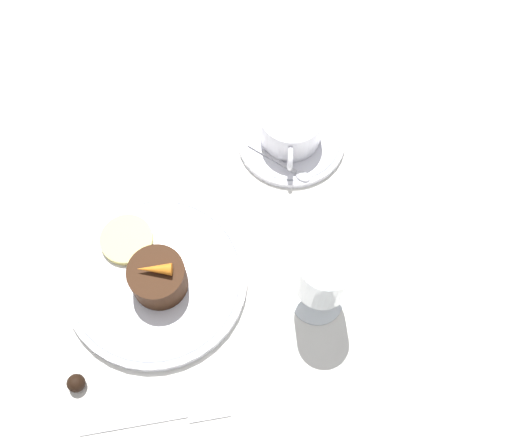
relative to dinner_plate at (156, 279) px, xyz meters
name	(u,v)px	position (x,y,z in m)	size (l,w,h in m)	color
ground_plane	(189,294)	(0.02, 0.04, -0.01)	(3.00, 3.00, 0.00)	white
dinner_plate	(156,279)	(0.00, 0.00, 0.00)	(0.24, 0.24, 0.01)	white
saucer	(291,139)	(-0.22, 0.17, 0.00)	(0.16, 0.16, 0.01)	white
coffee_cup	(291,127)	(-0.22, 0.17, 0.03)	(0.11, 0.09, 0.05)	white
spoon	(286,166)	(-0.17, 0.16, 0.00)	(0.06, 0.09, 0.00)	silver
wine_glass	(324,276)	(0.01, 0.21, 0.08)	(0.07, 0.07, 0.13)	silver
fork	(173,416)	(0.17, 0.04, -0.01)	(0.05, 0.18, 0.01)	silver
dessert_cake	(158,278)	(0.01, 0.01, 0.03)	(0.07, 0.07, 0.05)	#381E0F
carrot_garnish	(154,269)	(0.01, 0.01, 0.06)	(0.02, 0.04, 0.02)	orange
pineapple_slice	(127,240)	(-0.05, -0.04, 0.01)	(0.07, 0.07, 0.01)	#EFE075
chocolate_truffle	(76,383)	(0.14, -0.08, 0.00)	(0.02, 0.02, 0.02)	black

